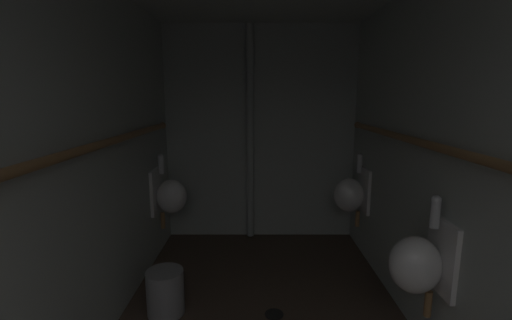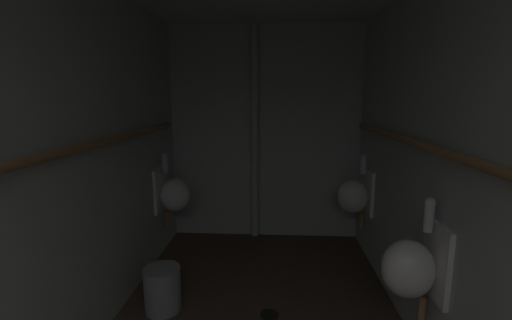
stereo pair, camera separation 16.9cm
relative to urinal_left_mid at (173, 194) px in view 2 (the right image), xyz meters
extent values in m
cube|color=#B3BBB4|center=(-0.18, -1.46, 0.54)|extent=(0.06, 4.15, 2.37)
cube|color=#B3BBB4|center=(1.99, -1.46, 0.54)|extent=(0.06, 4.15, 2.37)
cube|color=#B3BBB4|center=(0.90, 0.58, 0.54)|extent=(2.22, 0.06, 2.37)
ellipsoid|color=white|center=(0.02, 0.00, -0.01)|extent=(0.30, 0.26, 0.34)
cube|color=white|center=(-0.13, 0.00, 0.04)|extent=(0.03, 0.30, 0.44)
cylinder|color=silver|center=(-0.07, 0.00, 0.30)|extent=(0.06, 0.06, 0.16)
sphere|color=silver|center=(-0.07, 0.00, 0.38)|extent=(0.06, 0.06, 0.06)
cylinder|color=#9E7042|center=(-0.08, 0.00, -0.26)|extent=(0.04, 0.04, 0.16)
ellipsoid|color=white|center=(1.79, -1.42, -0.01)|extent=(0.30, 0.26, 0.34)
cube|color=white|center=(1.94, -1.42, 0.04)|extent=(0.03, 0.30, 0.44)
cylinder|color=silver|center=(1.88, -1.42, 0.30)|extent=(0.06, 0.06, 0.16)
sphere|color=silver|center=(1.88, -1.42, 0.38)|extent=(0.06, 0.06, 0.06)
cylinder|color=#9E7042|center=(1.89, -1.42, -0.26)|extent=(0.04, 0.04, 0.16)
ellipsoid|color=white|center=(1.79, 0.05, -0.01)|extent=(0.30, 0.26, 0.34)
cube|color=white|center=(1.94, 0.05, 0.04)|extent=(0.03, 0.30, 0.44)
cylinder|color=silver|center=(1.88, 0.05, 0.30)|extent=(0.06, 0.06, 0.16)
sphere|color=silver|center=(1.88, 0.05, 0.38)|extent=(0.06, 0.06, 0.06)
cylinder|color=#9E7042|center=(1.89, 0.05, -0.26)|extent=(0.04, 0.04, 0.16)
cylinder|color=#9E7042|center=(-0.09, -1.47, 0.67)|extent=(0.05, 3.34, 0.05)
sphere|color=#9E7042|center=(-0.09, 0.20, 0.67)|extent=(0.06, 0.06, 0.06)
cylinder|color=#9E7042|center=(1.90, -1.46, 0.67)|extent=(0.05, 3.42, 0.05)
sphere|color=#9E7042|center=(1.90, 0.25, 0.67)|extent=(0.06, 0.06, 0.06)
cylinder|color=#B3BBB4|center=(0.79, 0.47, 0.54)|extent=(0.08, 0.08, 2.32)
cylinder|color=black|center=(0.99, -0.97, -0.64)|extent=(0.14, 0.14, 0.01)
cylinder|color=gray|center=(0.18, -0.94, -0.47)|extent=(0.27, 0.27, 0.34)
camera|label=1|loc=(0.85, -3.30, 0.96)|focal=24.33mm
camera|label=2|loc=(1.02, -3.30, 0.96)|focal=24.33mm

